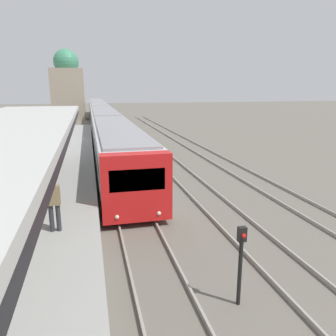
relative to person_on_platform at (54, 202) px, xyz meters
name	(u,v)px	position (x,y,z in m)	size (l,w,h in m)	color
platform_canopy	(3,128)	(-1.35, 0.77, 2.16)	(4.00, 19.98, 3.24)	beige
person_on_platform	(54,202)	(0.00, 0.00, 0.00)	(0.40, 0.22, 1.66)	#2D2D33
train_near	(101,116)	(2.79, 33.87, -0.25)	(2.70, 64.31, 3.01)	red
signal_post_near	(241,258)	(4.55, -3.34, -0.66)	(0.20, 0.21, 2.07)	black
distant_domed_building	(68,87)	(-1.99, 49.38, 3.46)	(5.31, 5.31, 11.56)	gray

